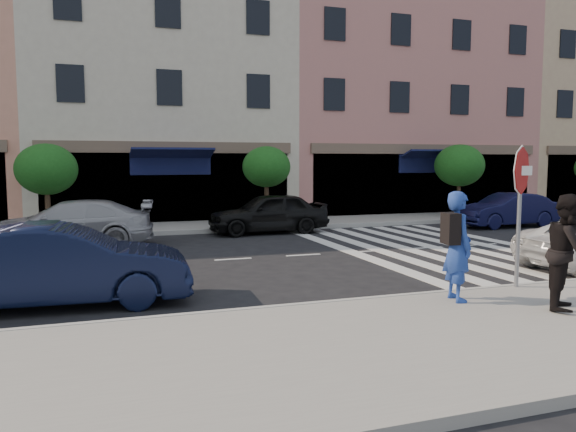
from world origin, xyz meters
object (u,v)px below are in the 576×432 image
object	(u,v)px
stop_sign	(521,186)
car_near_mid	(62,265)
car_far_mid	(268,213)
photographer	(458,246)
walker	(569,252)
car_far_left	(70,224)
car_far_right	(507,210)

from	to	relation	value
stop_sign	car_near_mid	size ratio (longest dim) A/B	0.61
car_near_mid	car_far_mid	distance (m)	10.80
photographer	walker	size ratio (longest dim) A/B	1.01
car_far_left	car_far_right	size ratio (longest dim) A/B	1.21
stop_sign	car_far_right	distance (m)	12.09
stop_sign	car_far_right	bearing A→B (deg)	40.04
stop_sign	walker	distance (m)	1.93
stop_sign	car_far_left	xyz separation A→B (m)	(-8.53, 9.27, -1.43)
walker	car_near_mid	bearing A→B (deg)	113.34
walker	car_far_left	size ratio (longest dim) A/B	0.39
car_near_mid	photographer	bearing A→B (deg)	-106.74
car_far_mid	car_far_right	world-z (taller)	car_far_mid
car_near_mid	car_far_mid	world-z (taller)	car_near_mid
photographer	car_far_right	distance (m)	13.56
car_far_left	car_far_right	distance (m)	16.16
car_far_mid	stop_sign	bearing A→B (deg)	8.82
photographer	car_far_right	xyz separation A→B (m)	(9.39, 9.76, -0.45)
car_far_right	car_near_mid	bearing A→B (deg)	-66.91
stop_sign	walker	bearing A→B (deg)	-113.50
car_far_left	car_far_right	xyz separation A→B (m)	(16.16, 0.00, -0.04)
car_far_mid	walker	bearing A→B (deg)	5.82
walker	car_near_mid	distance (m)	8.78
stop_sign	car_far_mid	distance (m)	10.83
car_near_mid	car_far_right	size ratio (longest dim) A/B	1.11
photographer	car_far_right	bearing A→B (deg)	-34.85
stop_sign	car_far_left	distance (m)	12.68
photographer	car_near_mid	world-z (taller)	photographer
car_far_right	walker	bearing A→B (deg)	-37.79
walker	car_far_mid	bearing A→B (deg)	54.33
photographer	car_far_mid	xyz separation A→B (m)	(-0.10, 11.07, -0.39)
walker	car_far_mid	world-z (taller)	walker
car_far_left	car_far_right	bearing A→B (deg)	96.65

